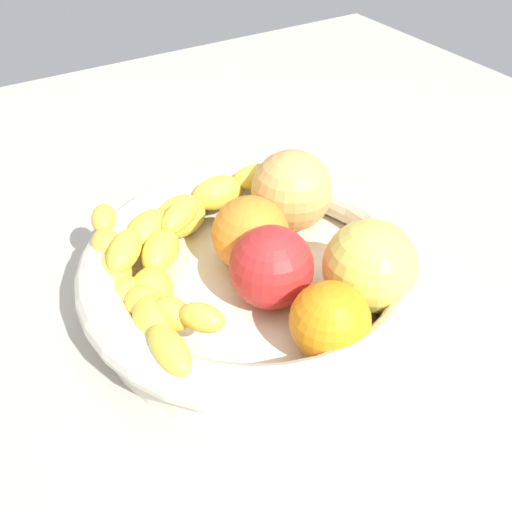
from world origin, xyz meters
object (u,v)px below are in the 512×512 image
object	(u,v)px
fruit_bowl	(256,276)
banana_arching_top	(160,284)
orange_front	(250,234)
apple_yellow	(370,266)
orange_mid_left	(330,321)
tomato_red	(267,269)
banana_draped_left	(135,282)
peach_blush	(292,191)
banana_draped_right	(187,212)

from	to	relation	value
fruit_bowl	banana_arching_top	world-z (taller)	banana_arching_top
fruit_bowl	orange_front	size ratio (longest dim) A/B	4.45
fruit_bowl	apple_yellow	world-z (taller)	apple_yellow
fruit_bowl	orange_mid_left	size ratio (longest dim) A/B	4.92
orange_mid_left	tomato_red	xyz separation A→B (cm)	(-7.06, -0.95, 0.40)
banana_arching_top	orange_mid_left	distance (cm)	13.81
banana_arching_top	tomato_red	bearing A→B (deg)	64.66
banana_arching_top	tomato_red	distance (cm)	8.59
banana_draped_left	tomato_red	xyz separation A→B (cm)	(4.79, 9.43, 0.68)
banana_arching_top	orange_front	world-z (taller)	orange_front
tomato_red	peach_blush	distance (cm)	11.24
banana_draped_right	tomato_red	distance (cm)	11.52
banana_draped_right	apple_yellow	size ratio (longest dim) A/B	2.76
apple_yellow	peach_blush	size ratio (longest dim) A/B	0.99
banana_draped_right	banana_draped_left	bearing A→B (deg)	-50.13
orange_mid_left	banana_draped_left	bearing A→B (deg)	-138.79
banana_draped_right	peach_blush	xyz separation A→B (cm)	(3.35, 9.35, 1.03)
banana_draped_right	orange_front	distance (cm)	7.22
banana_draped_right	banana_arching_top	bearing A→B (deg)	-38.79
tomato_red	fruit_bowl	bearing A→B (deg)	170.35
banana_arching_top	orange_mid_left	size ratio (longest dim) A/B	3.13
orange_mid_left	apple_yellow	distance (cm)	6.54
banana_arching_top	peach_blush	size ratio (longest dim) A/B	2.48
banana_draped_left	orange_front	size ratio (longest dim) A/B	2.89
banana_arching_top	orange_front	xyz separation A→B (cm)	(-1.13, 9.07, 0.67)
banana_arching_top	tomato_red	world-z (taller)	tomato_red
orange_front	tomato_red	bearing A→B (deg)	-15.53
banana_draped_right	apple_yellow	world-z (taller)	apple_yellow
orange_front	orange_mid_left	bearing A→B (deg)	-1.82
banana_draped_left	tomato_red	world-z (taller)	tomato_red
apple_yellow	banana_arching_top	bearing A→B (deg)	-118.84
fruit_bowl	banana_draped_right	world-z (taller)	banana_draped_right
banana_draped_right	banana_arching_top	world-z (taller)	banana_draped_right
orange_front	tomato_red	distance (cm)	4.97
apple_yellow	peach_blush	distance (cm)	12.47
orange_front	peach_blush	world-z (taller)	peach_blush
fruit_bowl	banana_draped_left	size ratio (longest dim) A/B	1.54
fruit_bowl	banana_draped_right	distance (cm)	9.45
banana_draped_right	banana_arching_top	size ratio (longest dim) A/B	1.10
orange_front	apple_yellow	bearing A→B (deg)	31.13
banana_draped_right	peach_blush	world-z (taller)	peach_blush
fruit_bowl	orange_front	world-z (taller)	orange_front
banana_arching_top	fruit_bowl	bearing A→B (deg)	80.90
banana_draped_right	tomato_red	world-z (taller)	tomato_red
banana_arching_top	orange_front	size ratio (longest dim) A/B	2.83
banana_arching_top	orange_mid_left	world-z (taller)	orange_mid_left
orange_mid_left	orange_front	bearing A→B (deg)	178.18
banana_draped_right	orange_front	bearing A→B (deg)	23.32
fruit_bowl	peach_blush	bearing A→B (deg)	127.46
banana_arching_top	peach_blush	world-z (taller)	peach_blush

